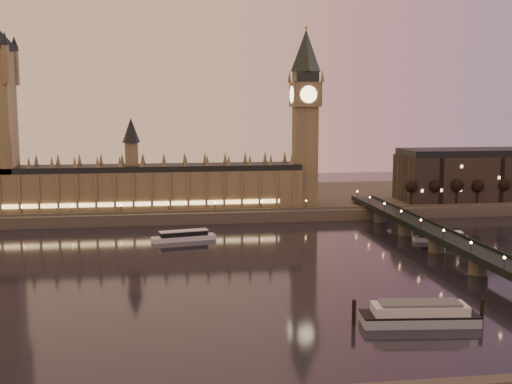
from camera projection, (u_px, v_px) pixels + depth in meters
ground at (237, 270)px, 254.61m from camera, size 700.00×700.00×0.00m
far_embankment at (254, 200)px, 420.23m from camera, size 560.00×130.00×6.00m
palace_of_westminster at (143, 182)px, 364.58m from camera, size 180.00×26.62×52.00m
big_ben at (305, 107)px, 372.17m from camera, size 17.68×17.68×104.00m
westminster_bridge at (456, 249)px, 266.85m from camera, size 13.20×260.00×15.30m
bare_tree_0 at (412, 189)px, 375.64m from camera, size 6.76×6.76×13.75m
bare_tree_1 at (435, 188)px, 377.67m from camera, size 6.76×6.76×13.75m
bare_tree_2 at (458, 188)px, 379.69m from camera, size 6.76×6.76×13.75m
bare_tree_3 at (480, 187)px, 381.71m from camera, size 6.76×6.76×13.75m
bare_tree_4 at (503, 187)px, 383.74m from camera, size 6.76×6.76×13.75m
cruise_boat_a at (184, 236)px, 310.25m from camera, size 31.55×12.75×4.93m
cruise_boat_b at (441, 237)px, 308.49m from camera, size 27.05×11.73×4.85m
moored_barge at (419, 314)px, 192.13m from camera, size 40.05×13.29×7.38m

